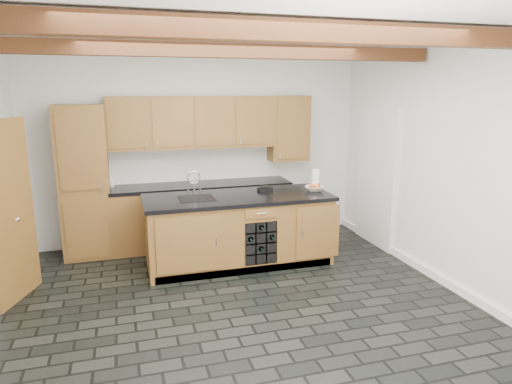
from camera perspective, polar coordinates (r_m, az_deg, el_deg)
The scene contains 10 objects.
ground at distance 5.06m, azimuth -1.81°, elevation -14.28°, with size 5.00×5.00×0.00m, color black.
room_shell at distance 5.07m, azimuth -4.39°, elevation 3.92°, with size 5.01×5.00×5.00m.
back_cabinetry at distance 6.77m, azimuth -9.76°, elevation 1.33°, with size 3.65×0.62×2.20m.
island at distance 6.11m, azimuth -2.12°, elevation -4.73°, with size 2.48×0.96×0.93m.
faucet at distance 5.92m, azimuth -7.50°, elevation -0.40°, with size 0.45×0.40×0.34m.
kitchen_scale at distance 6.30m, azimuth 1.15°, elevation 0.45°, with size 0.21×0.14×0.06m.
fruit_bowl at distance 6.32m, azimuth 7.31°, elevation 0.43°, with size 0.26×0.26×0.06m, color beige.
fruit_cluster at distance 6.32m, azimuth 7.32°, elevation 0.73°, with size 0.16×0.17×0.07m.
paper_towel at distance 6.37m, azimuth 7.45°, elevation 1.53°, with size 0.11×0.11×0.28m, color white.
mug at distance 6.83m, azimuth -17.58°, elevation 1.03°, with size 0.11×0.11×0.11m, color white.
Camera 1 is at (-1.13, -4.37, 2.30)m, focal length 32.00 mm.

